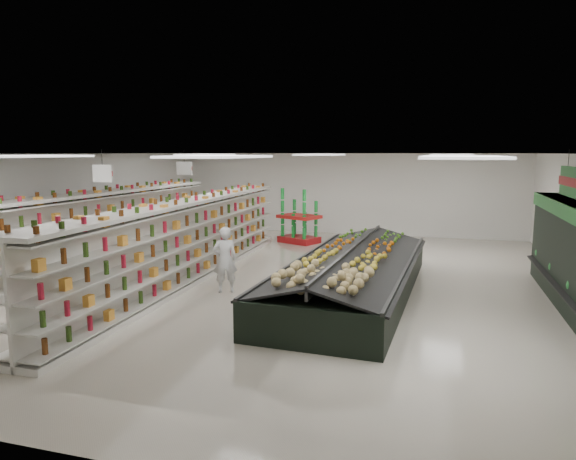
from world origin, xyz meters
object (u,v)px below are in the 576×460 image
(produce_island, at_px, (353,273))
(gondola_center, at_px, (188,244))
(shopper_background, at_px, (220,216))
(shopper_main, at_px, (225,260))
(soda_endcap, at_px, (299,219))
(gondola_left, at_px, (86,235))

(produce_island, bearing_deg, gondola_center, 177.64)
(produce_island, xyz_separation_m, shopper_background, (-5.76, 5.58, 0.44))
(gondola_center, relative_size, shopper_main, 7.63)
(soda_endcap, bearing_deg, shopper_background, -166.28)
(soda_endcap, bearing_deg, produce_island, -64.74)
(gondola_left, height_order, soda_endcap, gondola_left)
(produce_island, relative_size, shopper_background, 3.99)
(soda_endcap, bearing_deg, gondola_center, -101.94)
(gondola_left, xyz_separation_m, produce_island, (7.53, -0.46, -0.47))
(shopper_background, bearing_deg, soda_endcap, -43.07)
(gondola_left, height_order, gondola_center, gondola_left)
(gondola_left, distance_m, shopper_background, 5.41)
(shopper_background, bearing_deg, shopper_main, -121.95)
(gondola_center, distance_m, produce_island, 4.27)
(shopper_background, bearing_deg, gondola_center, -131.08)
(gondola_left, relative_size, gondola_center, 1.04)
(gondola_left, xyz_separation_m, shopper_background, (1.77, 5.12, -0.03))
(gondola_center, bearing_deg, soda_endcap, 76.54)
(soda_endcap, xyz_separation_m, shopper_background, (-2.81, -0.69, 0.08))
(gondola_center, xyz_separation_m, shopper_background, (-1.52, 5.40, 0.01))
(gondola_left, xyz_separation_m, soda_endcap, (4.58, 5.80, -0.11))
(gondola_center, xyz_separation_m, produce_island, (4.24, -0.17, -0.43))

